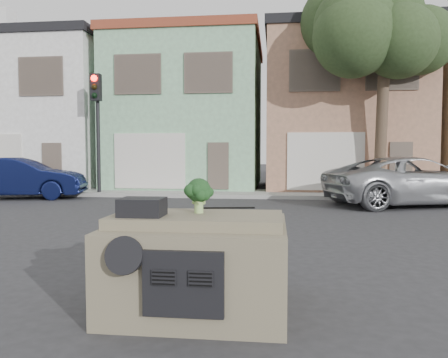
% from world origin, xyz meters
% --- Properties ---
extents(ground_plane, '(120.00, 120.00, 0.00)m').
position_xyz_m(ground_plane, '(0.00, 0.00, 0.00)').
color(ground_plane, '#303033').
rests_on(ground_plane, ground).
extents(sidewalk, '(40.00, 3.00, 0.15)m').
position_xyz_m(sidewalk, '(0.00, 10.50, 0.07)').
color(sidewalk, gray).
rests_on(sidewalk, ground).
extents(townhouse_white, '(7.20, 8.20, 7.55)m').
position_xyz_m(townhouse_white, '(-11.00, 14.50, 3.77)').
color(townhouse_white, silver).
rests_on(townhouse_white, ground).
extents(townhouse_mint, '(7.20, 8.20, 7.55)m').
position_xyz_m(townhouse_mint, '(-3.50, 14.50, 3.77)').
color(townhouse_mint, '#87BC91').
rests_on(townhouse_mint, ground).
extents(townhouse_tan, '(7.20, 8.20, 7.55)m').
position_xyz_m(townhouse_tan, '(4.00, 14.50, 3.77)').
color(townhouse_tan, '#A4745A').
rests_on(townhouse_tan, ground).
extents(navy_sedan, '(5.17, 2.83, 1.62)m').
position_xyz_m(navy_sedan, '(-9.10, 8.05, 0.00)').
color(navy_sedan, '#0C1238').
rests_on(navy_sedan, ground).
extents(silver_pickup, '(6.57, 4.40, 1.67)m').
position_xyz_m(silver_pickup, '(5.61, 7.58, 0.00)').
color(silver_pickup, '#AFB1B6').
rests_on(silver_pickup, ground).
extents(traffic_signal, '(0.40, 0.40, 5.10)m').
position_xyz_m(traffic_signal, '(-6.50, 9.50, 2.55)').
color(traffic_signal, black).
rests_on(traffic_signal, ground).
extents(tree_near, '(4.40, 4.00, 8.50)m').
position_xyz_m(tree_near, '(5.00, 9.80, 4.25)').
color(tree_near, '#2C4020').
rests_on(tree_near, ground).
extents(car_dashboard, '(2.00, 1.80, 1.12)m').
position_xyz_m(car_dashboard, '(0.00, -3.00, 0.56)').
color(car_dashboard, '#736A52').
rests_on(car_dashboard, ground).
extents(instrument_hump, '(0.48, 0.38, 0.20)m').
position_xyz_m(instrument_hump, '(-0.58, -3.35, 1.22)').
color(instrument_hump, black).
rests_on(instrument_hump, car_dashboard).
extents(wiper_arm, '(0.69, 0.15, 0.02)m').
position_xyz_m(wiper_arm, '(0.28, -2.62, 1.13)').
color(wiper_arm, black).
rests_on(wiper_arm, car_dashboard).
extents(broccoli, '(0.47, 0.47, 0.41)m').
position_xyz_m(broccoli, '(-0.00, -3.03, 1.33)').
color(broccoli, '#153215').
rests_on(broccoli, car_dashboard).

